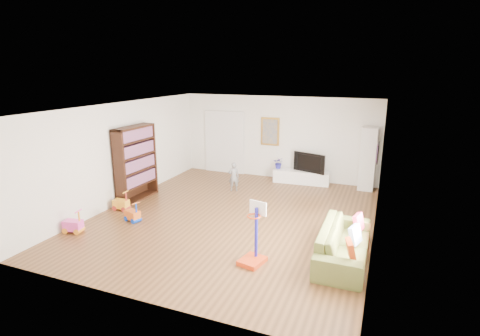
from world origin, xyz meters
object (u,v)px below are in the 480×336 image
at_px(media_console, 301,177).
at_px(bookshelf, 136,163).
at_px(basketball_hoop, 252,234).
at_px(sofa, 344,243).

bearing_deg(media_console, bookshelf, -144.52).
height_order(bookshelf, basketball_hoop, bookshelf).
relative_size(bookshelf, sofa, 0.93).
bearing_deg(basketball_hoop, bookshelf, 164.81).
xyz_separation_m(bookshelf, sofa, (5.77, -1.37, -0.70)).
bearing_deg(media_console, sofa, -71.48).
height_order(media_console, sofa, sofa).
relative_size(sofa, basketball_hoop, 1.86).
relative_size(media_console, sofa, 0.79).
relative_size(bookshelf, basketball_hoop, 1.73).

